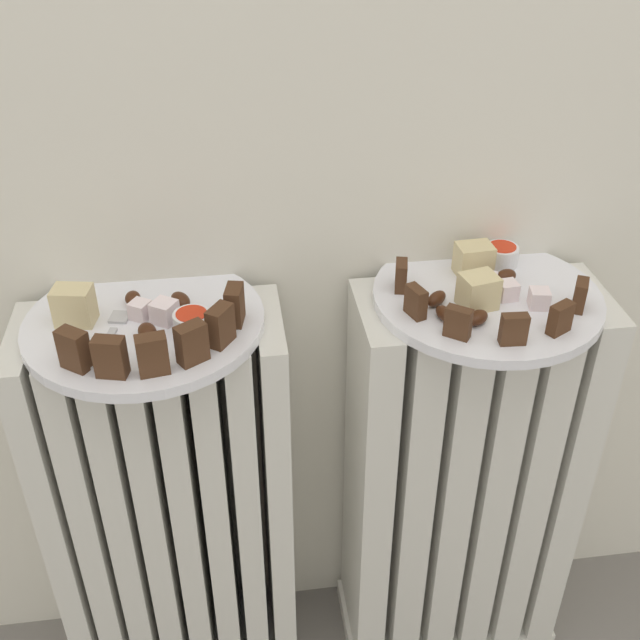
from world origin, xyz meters
name	(u,v)px	position (x,y,z in m)	size (l,w,h in m)	color
radiator_left	(174,517)	(-0.19, 0.28, 0.29)	(0.31, 0.14, 0.59)	silver
radiator_right	(460,487)	(0.19, 0.28, 0.29)	(0.31, 0.14, 0.59)	silver
plate_left	(145,323)	(-0.19, 0.28, 0.60)	(0.26, 0.26, 0.01)	white
plate_right	(487,297)	(0.19, 0.28, 0.60)	(0.26, 0.26, 0.01)	white
dark_cake_slice_left_0	(74,350)	(-0.25, 0.20, 0.62)	(0.03, 0.02, 0.04)	#472B19
dark_cake_slice_left_1	(110,357)	(-0.22, 0.18, 0.62)	(0.03, 0.02, 0.04)	#472B19
dark_cake_slice_left_2	(152,355)	(-0.18, 0.18, 0.62)	(0.03, 0.02, 0.04)	#472B19
dark_cake_slice_left_3	(192,343)	(-0.14, 0.20, 0.62)	(0.03, 0.02, 0.04)	#472B19
dark_cake_slice_left_4	(221,326)	(-0.11, 0.22, 0.62)	(0.03, 0.02, 0.04)	#472B19
dark_cake_slice_left_5	(235,305)	(-0.09, 0.26, 0.62)	(0.03, 0.02, 0.04)	#472B19
marble_cake_slice_left_0	(74,306)	(-0.26, 0.28, 0.62)	(0.04, 0.03, 0.04)	beige
turkish_delight_left_0	(164,312)	(-0.17, 0.27, 0.61)	(0.02, 0.02, 0.02)	white
turkish_delight_left_1	(140,310)	(-0.20, 0.28, 0.61)	(0.02, 0.02, 0.02)	white
medjool_date_left_0	(147,331)	(-0.19, 0.24, 0.61)	(0.03, 0.02, 0.02)	#3D1E0F
medjool_date_left_1	(133,298)	(-0.21, 0.31, 0.61)	(0.02, 0.02, 0.01)	#3D1E0F
medjool_date_left_2	(73,341)	(-0.26, 0.24, 0.61)	(0.03, 0.02, 0.01)	#3D1E0F
medjool_date_left_3	(180,300)	(-0.15, 0.30, 0.61)	(0.03, 0.02, 0.02)	#3D1E0F
jam_bowl_left	(192,321)	(-0.14, 0.25, 0.62)	(0.04, 0.04, 0.02)	white
dark_cake_slice_right_0	(401,276)	(0.10, 0.30, 0.62)	(0.03, 0.01, 0.03)	#472B19
dark_cake_slice_right_1	(416,302)	(0.10, 0.25, 0.62)	(0.03, 0.01, 0.03)	#472B19
dark_cake_slice_right_2	(458,323)	(0.13, 0.20, 0.62)	(0.03, 0.01, 0.03)	#472B19
dark_cake_slice_right_3	(514,329)	(0.19, 0.18, 0.62)	(0.03, 0.01, 0.03)	#472B19
dark_cake_slice_right_4	(560,318)	(0.24, 0.19, 0.62)	(0.03, 0.01, 0.03)	#472B19
dark_cake_slice_right_5	(580,295)	(0.28, 0.23, 0.62)	(0.03, 0.01, 0.03)	#472B19
marble_cake_slice_right_0	(478,291)	(0.17, 0.25, 0.62)	(0.04, 0.03, 0.04)	beige
marble_cake_slice_right_1	(474,260)	(0.19, 0.32, 0.62)	(0.04, 0.03, 0.04)	beige
turkish_delight_right_0	(486,282)	(0.19, 0.29, 0.61)	(0.02, 0.02, 0.02)	white
turkish_delight_right_1	(539,299)	(0.24, 0.24, 0.61)	(0.02, 0.02, 0.02)	white
turkish_delight_right_2	(507,290)	(0.21, 0.27, 0.61)	(0.02, 0.02, 0.02)	white
medjool_date_right_0	(444,313)	(0.13, 0.23, 0.61)	(0.03, 0.01, 0.01)	#3D1E0F
medjool_date_right_1	(437,299)	(0.13, 0.26, 0.61)	(0.03, 0.02, 0.02)	#3D1E0F
medjool_date_right_2	(478,318)	(0.16, 0.22, 0.61)	(0.03, 0.02, 0.01)	#3D1E0F
medjool_date_right_3	(506,276)	(0.22, 0.30, 0.61)	(0.03, 0.02, 0.02)	#3D1E0F
jam_bowl_right	(501,254)	(0.23, 0.34, 0.62)	(0.04, 0.04, 0.02)	white
fork	(111,334)	(-0.22, 0.25, 0.60)	(0.03, 0.10, 0.00)	#B7B7BC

